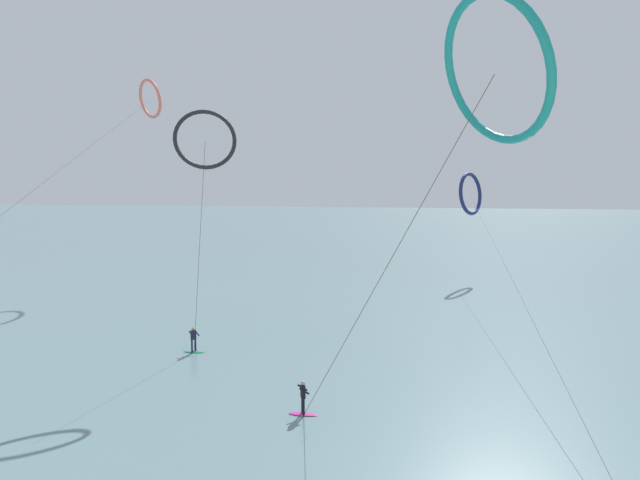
{
  "coord_description": "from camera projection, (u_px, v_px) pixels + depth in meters",
  "views": [
    {
      "loc": [
        4.0,
        -6.6,
        11.42
      ],
      "look_at": [
        0.0,
        19.45,
        8.41
      ],
      "focal_mm": 30.5,
      "sensor_mm": 36.0,
      "label": 1
    }
  ],
  "objects": [
    {
      "name": "kite_charcoal",
      "position": [
        205.0,
        139.0,
        35.07
      ],
      "size": [
        4.28,
        2.93,
        15.88
      ],
      "rotation": [
        0.0,
        0.0,
        0.42
      ],
      "color": "black",
      "rests_on": "ground"
    },
    {
      "name": "sea_water",
      "position": [
        383.0,
        234.0,
        110.95
      ],
      "size": [
        400.0,
        200.0,
        0.08
      ],
      "primitive_type": "cube",
      "color": "slate",
      "rests_on": "ground"
    },
    {
      "name": "kite_teal",
      "position": [
        494.0,
        70.0,
        16.35
      ],
      "size": [
        9.24,
        9.7,
        16.89
      ],
      "rotation": [
        0.0,
        0.0,
        2.08
      ],
      "color": "teal",
      "rests_on": "ground"
    },
    {
      "name": "kite_coral",
      "position": [
        150.0,
        99.0,
        61.07
      ],
      "size": [
        4.31,
        46.07,
        22.51
      ],
      "rotation": [
        0.0,
        0.0,
        2.52
      ],
      "color": "#EA7260",
      "rests_on": "ground"
    },
    {
      "name": "surfer_magenta",
      "position": [
        303.0,
        400.0,
        26.07
      ],
      "size": [
        1.4,
        0.68,
        1.7
      ],
      "rotation": [
        0.0,
        0.0,
        5.09
      ],
      "color": "#CC288E",
      "rests_on": "ground"
    },
    {
      "name": "kite_navy",
      "position": [
        471.0,
        194.0,
        61.78
      ],
      "size": [
        3.59,
        53.79,
        12.1
      ],
      "rotation": [
        0.0,
        0.0,
        0.97
      ],
      "color": "navy",
      "rests_on": "ground"
    },
    {
      "name": "surfer_emerald",
      "position": [
        194.0,
        341.0,
        35.46
      ],
      "size": [
        1.4,
        0.71,
        1.7
      ],
      "rotation": [
        0.0,
        0.0,
        4.17
      ],
      "color": "#199351",
      "rests_on": "ground"
    }
  ]
}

